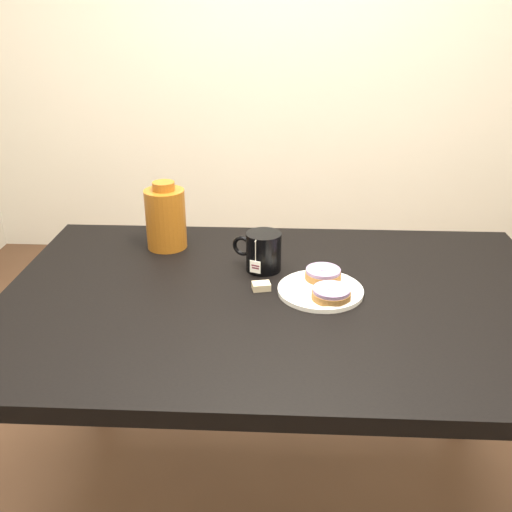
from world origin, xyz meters
The scene contains 8 objects.
wall_back centered at (0.00, 2.00, 1.35)m, with size 3.50×0.02×2.70m, color beige.
table centered at (0.00, 0.00, 0.67)m, with size 1.40×0.90×0.75m.
plate centered at (0.10, 0.02, 0.76)m, with size 0.21×0.21×0.02m.
bagel_back centered at (0.11, 0.07, 0.77)m, with size 0.11×0.11×0.03m.
bagel_front centered at (0.12, -0.04, 0.77)m, with size 0.13×0.13×0.03m.
mug centered at (-0.05, 0.14, 0.80)m, with size 0.15×0.12×0.11m.
teabag_pouch centered at (-0.05, 0.03, 0.76)m, with size 0.04×0.03×0.02m, color #C6B793.
bagel_package centered at (-0.34, 0.28, 0.84)m, with size 0.15×0.15×0.20m.
Camera 1 is at (-0.00, -1.25, 1.42)m, focal length 40.00 mm.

